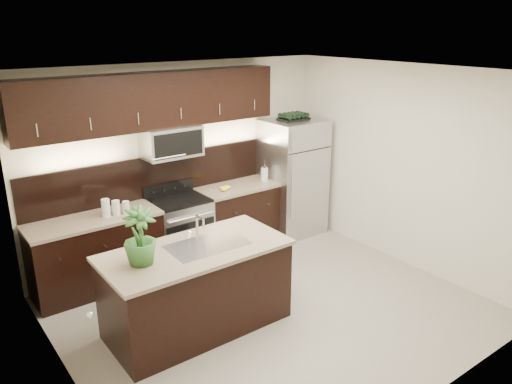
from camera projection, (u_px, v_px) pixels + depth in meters
ground at (271, 309)px, 5.84m from camera, size 4.50×4.50×0.00m
room_walls at (266, 172)px, 5.20m from camera, size 4.52×4.02×2.71m
counter_run at (167, 235)px, 6.71m from camera, size 3.51×0.65×0.94m
upper_fixtures at (156, 109)px, 6.30m from camera, size 3.49×0.40×1.66m
island at (197, 288)px, 5.35m from camera, size 1.96×0.96×0.94m
sink_faucet at (207, 243)px, 5.29m from camera, size 0.84×0.50×0.28m
refrigerator at (292, 177)px, 7.75m from camera, size 0.87×0.78×1.80m
wine_rack at (294, 117)px, 7.45m from camera, size 0.44×0.27×0.10m
plant at (140, 237)px, 4.78m from camera, size 0.34×0.34×0.57m
canisters at (114, 208)px, 6.07m from camera, size 0.33×0.14×0.22m
french_press at (264, 173)px, 7.41m from camera, size 0.11×0.11×0.31m
bananas at (222, 189)px, 6.97m from camera, size 0.23×0.21×0.06m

